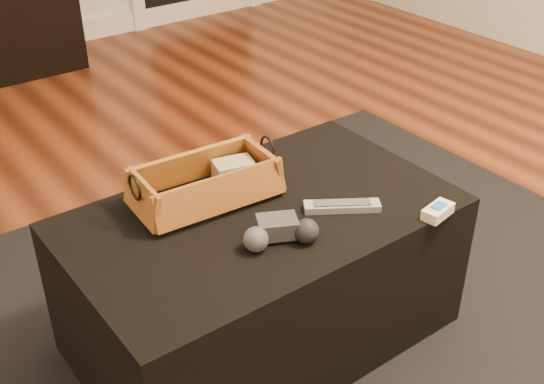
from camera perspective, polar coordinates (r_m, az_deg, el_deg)
floor at (r=2.11m, az=2.85°, el=-9.94°), size 5.00×5.50×0.01m
baseboard at (r=4.28m, az=-21.45°, el=11.24°), size 5.00×0.04×0.12m
area_rug at (r=1.99m, az=0.06°, el=-12.59°), size 2.60×2.00×0.01m
ottoman at (r=1.87m, az=-0.86°, el=-6.99°), size 1.00×0.60×0.42m
tv_remote at (r=1.77m, az=-5.87°, el=-0.39°), size 0.20×0.05×0.02m
cloth_bundle at (r=1.85m, az=-3.21°, el=1.77°), size 0.12×0.10×0.06m
wicker_basket at (r=1.78m, az=-5.57°, el=0.57°), size 0.40×0.23×0.14m
game_controller at (r=1.62m, az=0.65°, el=-3.35°), size 0.20×0.15×0.06m
silver_remote at (r=1.76m, az=5.89°, el=-1.17°), size 0.19×0.15×0.02m
cream_gadget at (r=1.77m, az=13.70°, el=-1.57°), size 0.10×0.06×0.03m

